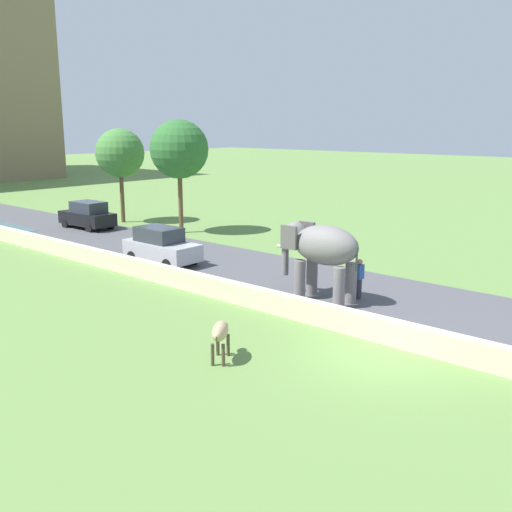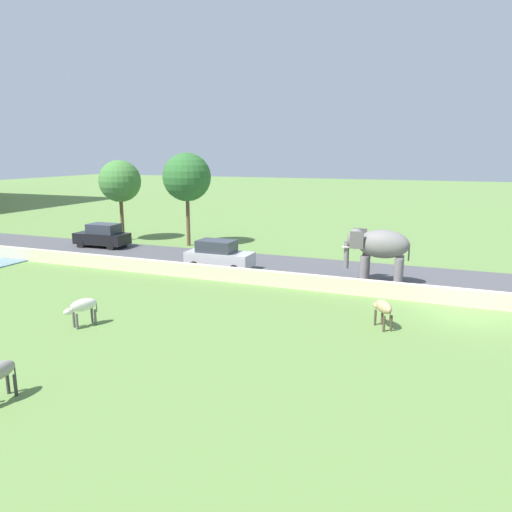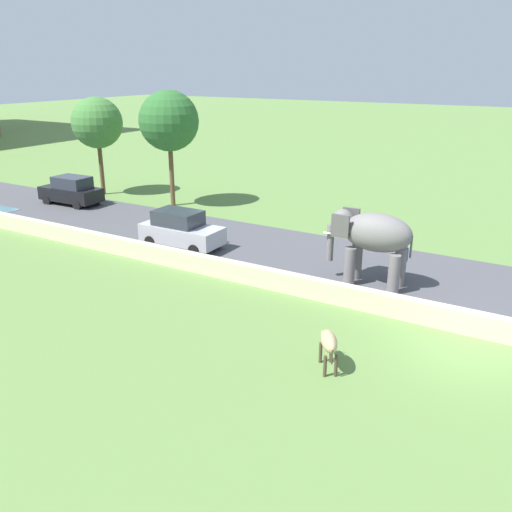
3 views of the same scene
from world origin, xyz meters
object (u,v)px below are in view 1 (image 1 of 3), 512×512
(elephant, at_px, (321,250))
(cow_tan, at_px, (221,332))
(car_black, at_px, (88,215))
(car_silver, at_px, (161,246))
(person_beside_elephant, at_px, (359,278))

(elephant, distance_m, cow_tan, 6.76)
(car_black, distance_m, cow_tan, 23.62)
(elephant, relative_size, car_black, 0.86)
(car_silver, relative_size, cow_tan, 2.99)
(person_beside_elephant, distance_m, car_silver, 10.43)
(person_beside_elephant, xyz_separation_m, car_black, (2.04, 21.45, 0.03))
(cow_tan, bearing_deg, elephant, 9.78)
(elephant, bearing_deg, car_silver, 89.97)
(car_black, bearing_deg, person_beside_elephant, -95.42)
(elephant, height_order, car_black, elephant)
(car_silver, bearing_deg, cow_tan, -122.09)
(elephant, relative_size, car_silver, 0.87)
(elephant, xyz_separation_m, car_silver, (0.01, 9.33, -1.14))
(car_silver, height_order, car_black, same)
(person_beside_elephant, relative_size, car_black, 0.40)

